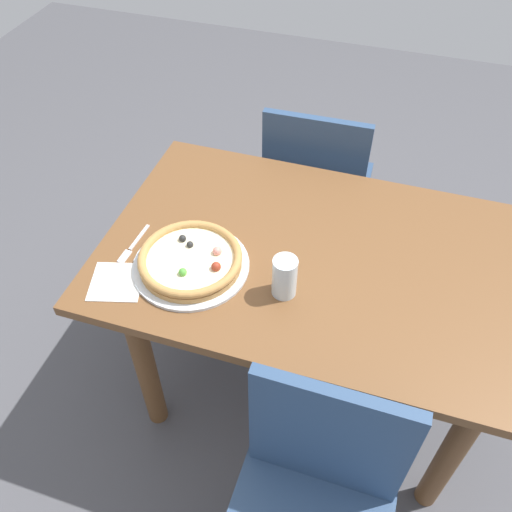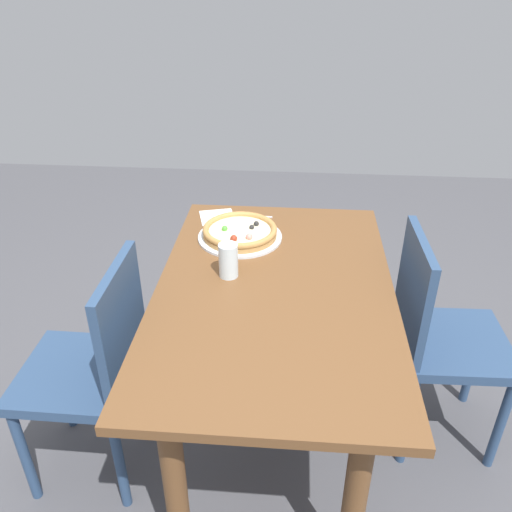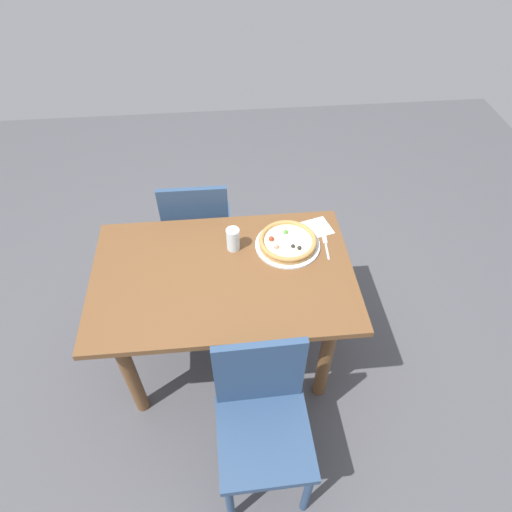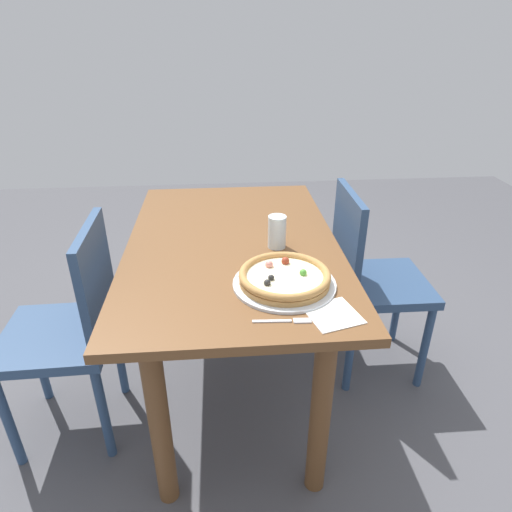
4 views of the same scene
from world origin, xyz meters
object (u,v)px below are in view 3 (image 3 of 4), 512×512
plate (288,245)px  fork (326,246)px  napkin (317,228)px  chair_near (263,419)px  pizza (288,241)px  dining_table (224,291)px  chair_far (198,229)px  drinking_glass (233,239)px

plate → fork: size_ratio=1.98×
fork → napkin: (-0.02, 0.13, -0.00)m
chair_near → pizza: (0.20, 0.76, 0.30)m
chair_near → dining_table: bearing=-79.2°
chair_far → drinking_glass: 0.59m
plate → chair_far: bearing=135.9°
chair_near → plate: 0.84m
chair_near → fork: (0.40, 0.75, 0.27)m
chair_near → napkin: 0.99m
fork → napkin: bearing=11.9°
chair_near → drinking_glass: size_ratio=7.36×
drinking_glass → napkin: size_ratio=0.87×
dining_table → pizza: bearing=24.5°
chair_far → fork: (0.67, -0.48, 0.27)m
plate → pizza: 0.03m
dining_table → napkin: bearing=27.8°
chair_far → napkin: bearing=-27.5°
pizza → chair_far: bearing=135.8°
dining_table → fork: size_ratio=7.58×
pizza → napkin: (0.17, 0.12, -0.03)m
fork → drinking_glass: bearing=89.7°
napkin → chair_near: bearing=-113.1°
pizza → fork: pizza is taller
fork → dining_table: bearing=107.5°
dining_table → chair_far: chair_far is taller
chair_far → drinking_glass: bearing=-65.4°
chair_far → pizza: 0.72m
chair_near → plate: size_ratio=2.73×
chair_near → fork: size_ratio=5.42×
dining_table → plate: bearing=24.5°
dining_table → chair_near: size_ratio=1.40×
chair_far → chair_near: bearing=-77.0°
plate → dining_table: bearing=-155.5°
dining_table → fork: 0.56m
chair_near → plate: (0.20, 0.76, 0.27)m
plate → fork: 0.19m
pizza → napkin: bearing=33.6°
drinking_glass → napkin: 0.46m
drinking_glass → plate: bearing=-2.1°
plate → pizza: pizza is taller
pizza → dining_table: bearing=-155.5°
chair_far → pizza: bearing=-43.6°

